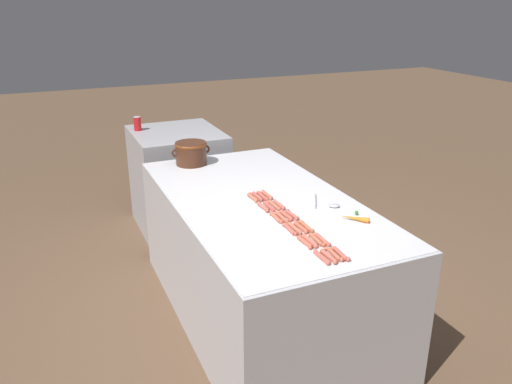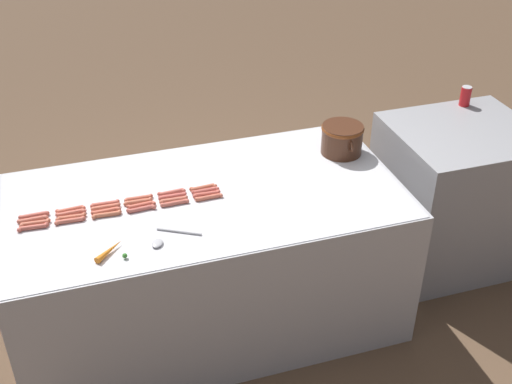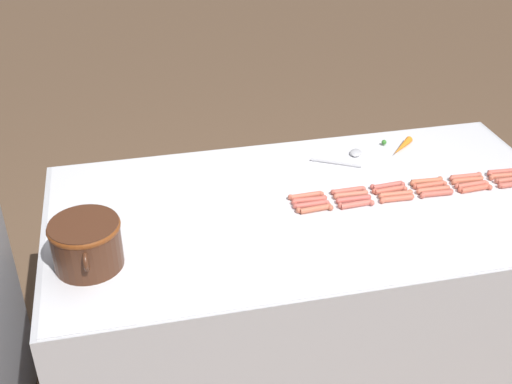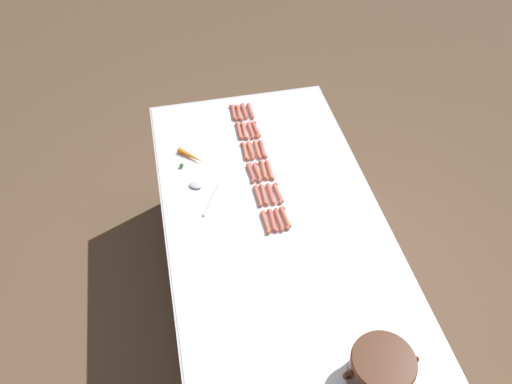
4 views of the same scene
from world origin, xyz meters
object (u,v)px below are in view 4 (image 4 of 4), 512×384
Objects in this scene: hot_dog_9 at (264,170)px; hot_dog_21 at (251,173)px; hot_dog_7 at (251,130)px; hot_dog_11 at (279,220)px; hot_dog_8 at (257,150)px; hot_dog_2 at (263,149)px; hot_dog_22 at (258,196)px; hot_dog_10 at (271,194)px; hot_dog_16 at (264,195)px; hot_dog_6 at (244,111)px; hot_dog_1 at (256,130)px; hot_dog_17 at (272,220)px; hot_dog_12 at (239,113)px; hot_dog_19 at (239,131)px; hot_dog_5 at (285,218)px; hot_dog_15 at (257,172)px; hot_dog_3 at (270,170)px; carrot at (190,156)px; hot_dog_4 at (278,193)px; hot_dog_0 at (250,111)px; hot_dog_13 at (244,131)px; hot_dog_18 at (233,113)px; hot_dog_14 at (251,150)px; hot_dog_20 at (245,151)px; bean_pot at (381,369)px; hot_dog_23 at (266,222)px; serving_spoon at (201,190)px.

hot_dog_21 is (0.07, 0.01, 0.00)m from hot_dog_9.
hot_dog_11 is (0.00, 0.68, 0.00)m from hot_dog_7.
hot_dog_8 is 1.00× the size of hot_dog_9.
hot_dog_22 is at bearing 73.59° from hot_dog_2.
hot_dog_10 is 0.07m from hot_dog_22.
hot_dog_7 is at bearing -90.04° from hot_dog_9.
hot_dog_16 is (0.04, 0.51, 0.00)m from hot_dog_7.
hot_dog_22 is (0.07, -0.18, 0.00)m from hot_dog_11.
hot_dog_1 is at bearing 99.91° from hot_dog_6.
hot_dog_21 is at bearing -84.25° from hot_dog_17.
hot_dog_12 and hot_dog_19 have the same top height.
hot_dog_5 and hot_dog_8 have the same top height.
hot_dog_8 is 0.18m from hot_dog_15.
hot_dog_7 is at bearing -84.76° from hot_dog_3.
hot_dog_5 is at bearing 127.07° from carrot.
hot_dog_4 is 1.00× the size of hot_dog_21.
hot_dog_4 and hot_dog_17 have the same top height.
hot_dog_15 is 1.00× the size of hot_dog_22.
hot_dog_4 is 0.20m from hot_dog_21.
hot_dog_0 is at bearing -90.24° from hot_dog_3.
hot_dog_13 is 0.34m from hot_dog_21.
hot_dog_2 and hot_dog_9 have the same top height.
hot_dog_9 and hot_dog_13 have the same top height.
hot_dog_9 is at bearing -84.89° from hot_dog_5.
hot_dog_3 is at bearing 95.24° from hot_dog_7.
hot_dog_13 is (0.00, 0.17, 0.00)m from hot_dog_12.
hot_dog_10 is at bearing 78.73° from hot_dog_3.
hot_dog_18 is at bearing -80.28° from hot_dog_13.
hot_dog_14 is (0.04, 0.17, 0.00)m from hot_dog_7.
hot_dog_12 and hot_dog_13 have the same top height.
hot_dog_1 is 1.00× the size of hot_dog_11.
hot_dog_10 is at bearing 95.48° from hot_dog_18.
hot_dog_15 is (0.03, -0.34, 0.00)m from hot_dog_11.
hot_dog_4 is (-0.00, 0.69, 0.00)m from hot_dog_0.
hot_dog_7 is at bearing -111.94° from hot_dog_20.
bean_pot is (-0.18, 1.53, 0.08)m from hot_dog_7.
hot_dog_18 is at bearing -83.42° from hot_dog_5.
hot_dog_13 is at bearing -89.19° from hot_dog_14.
hot_dog_17 is at bearing -76.02° from bean_pot.
hot_dog_23 is at bearing 79.86° from hot_dog_16.
hot_dog_9 is 1.02× the size of carrot.
serving_spoon is at bearing 33.83° from hot_dog_8.
hot_dog_20 and hot_dog_23 have the same top height.
hot_dog_19 is 0.35m from hot_dog_21.
hot_dog_9 is 0.35m from hot_dog_19.
hot_dog_14 is at bearing 176.96° from carrot.
hot_dog_21 is (0.07, -0.17, 0.00)m from hot_dog_10.
hot_dog_9 is 0.18m from hot_dog_10.
hot_dog_4 is at bearing 177.52° from hot_dog_22.
carrot is (0.30, -0.19, 0.00)m from hot_dog_21.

